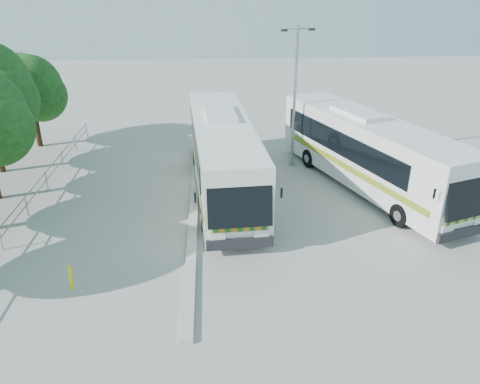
{
  "coord_description": "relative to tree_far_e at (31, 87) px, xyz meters",
  "views": [
    {
      "loc": [
        -1.42,
        -17.04,
        10.08
      ],
      "look_at": [
        -0.19,
        1.36,
        1.67
      ],
      "focal_mm": 35.0,
      "sensor_mm": 36.0,
      "label": 1
    }
  ],
  "objects": [
    {
      "name": "tree_far_e",
      "position": [
        0.0,
        0.0,
        0.0
      ],
      "size": [
        4.54,
        4.28,
        5.92
      ],
      "color": "#382314",
      "rests_on": "ground"
    },
    {
      "name": "railing",
      "position": [
        2.63,
        -9.3,
        -3.15
      ],
      "size": [
        0.06,
        22.0,
        1.0
      ],
      "color": "gray",
      "rests_on": "ground"
    },
    {
      "name": "lamppost",
      "position": [
        16.01,
        -4.56,
        0.47
      ],
      "size": [
        1.91,
        0.62,
        7.89
      ],
      "rotation": [
        0.0,
        0.0,
        0.23
      ],
      "color": "#96999E",
      "rests_on": "ground"
    },
    {
      "name": "coach_main",
      "position": [
        11.83,
        -7.91,
        -1.86
      ],
      "size": [
        3.59,
        13.5,
        3.7
      ],
      "rotation": [
        0.0,
        0.0,
        0.07
      ],
      "color": "silver",
      "rests_on": "ground"
    },
    {
      "name": "coach_adjacent",
      "position": [
        19.33,
        -8.07,
        -1.87
      ],
      "size": [
        6.79,
        13.35,
        3.67
      ],
      "rotation": [
        0.0,
        0.0,
        0.33
      ],
      "color": "silver",
      "rests_on": "ground"
    },
    {
      "name": "ground",
      "position": [
        12.63,
        -13.3,
        -3.89
      ],
      "size": [
        100.0,
        100.0,
        0.0
      ],
      "primitive_type": "plane",
      "color": "#9B9B96",
      "rests_on": "ground"
    },
    {
      "name": "bollard",
      "position": [
        6.16,
        -16.23,
        -3.41
      ],
      "size": [
        0.15,
        0.15,
        0.96
      ],
      "primitive_type": "cylinder",
      "rotation": [
        0.0,
        0.0,
        -0.13
      ],
      "color": "yellow",
      "rests_on": "ground"
    },
    {
      "name": "kerb_divider",
      "position": [
        10.33,
        -11.3,
        -3.81
      ],
      "size": [
        0.4,
        16.0,
        0.15
      ],
      "primitive_type": "cube",
      "color": "#B2B2AD",
      "rests_on": "ground"
    }
  ]
}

